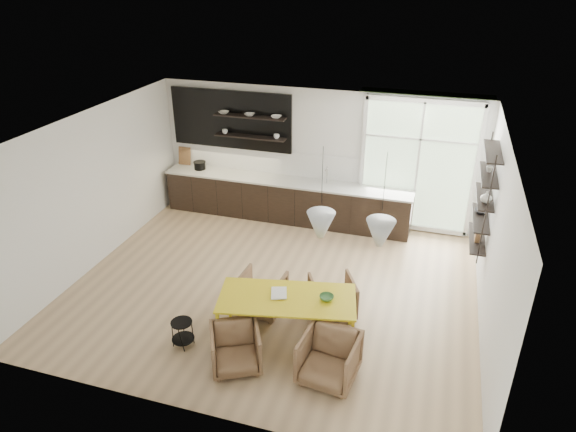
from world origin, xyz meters
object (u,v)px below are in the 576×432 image
Objects in this scene: armchair_back_left at (261,293)px; armchair_front_right at (329,358)px; dining_table at (287,300)px; wire_stool at (182,330)px; armchair_front_left at (236,348)px; armchair_back_right at (332,297)px.

armchair_front_right is (1.42, -1.21, 0.02)m from armchair_back_left.
wire_stool is at bearing -168.05° from dining_table.
armchair_front_right is 2.26m from wire_stool.
armchair_front_right reaches higher than armchair_front_left.
armchair_front_left reaches higher than wire_stool.
armchair_front_left is at bearing -11.13° from wire_stool.
dining_table is at bearing 141.98° from armchair_back_left.
armchair_front_left is 1.33m from armchair_front_right.
armchair_back_left is at bearing 67.10° from armchair_front_left.
dining_table is 0.89m from armchair_back_left.
armchair_back_left is (-0.61, 0.54, -0.36)m from dining_table.
armchair_back_right is 2.44m from wire_stool.
armchair_back_right is at bearing 44.91° from dining_table.
armchair_front_right is (1.32, 0.16, 0.03)m from armchair_front_left.
armchair_front_right is at bearing -51.28° from dining_table.
dining_table is 3.07× the size of armchair_back_right.
armchair_back_left is 1.17m from armchair_back_right.
wire_stool is at bearing 57.82° from armchair_back_left.
wire_stool is (-0.94, 0.18, -0.04)m from armchair_front_left.
armchair_back_right is 0.92× the size of armchair_front_right.
armchair_front_right reaches higher than wire_stool.
armchair_back_right is at bearing 35.98° from wire_stool.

